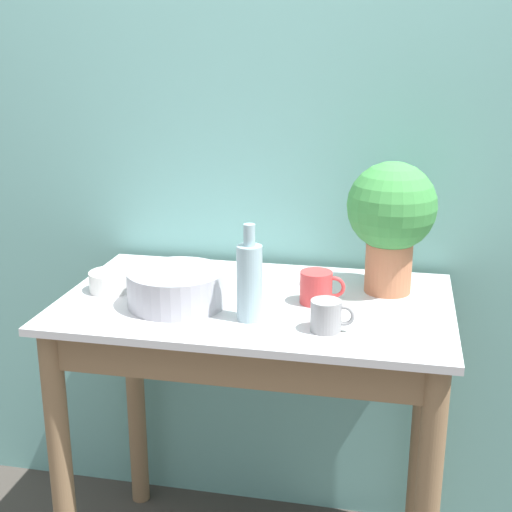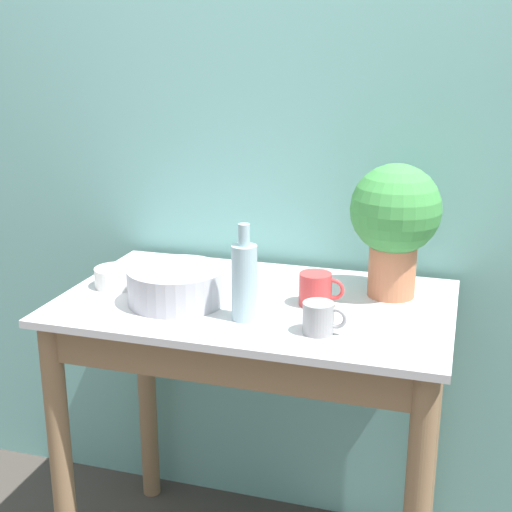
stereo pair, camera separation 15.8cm
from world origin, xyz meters
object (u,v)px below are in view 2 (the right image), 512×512
object	(u,v)px
mug_red	(316,289)
mug_grey	(319,318)
potted_plant	(395,218)
bottle_tall	(244,280)
bowl_small_enamel_white	(116,277)
bowl_wash_large	(176,285)

from	to	relation	value
mug_red	mug_grey	xyz separation A→B (m)	(0.05, -0.18, -0.01)
potted_plant	mug_grey	size ratio (longest dim) A/B	3.40
bottle_tall	mug_red	xyz separation A→B (m)	(0.15, 0.15, -0.06)
potted_plant	bowl_small_enamel_white	world-z (taller)	potted_plant
mug_red	bottle_tall	bearing A→B (deg)	-135.24
bowl_wash_large	bowl_small_enamel_white	size ratio (longest dim) A/B	2.16
potted_plant	mug_red	xyz separation A→B (m)	(-0.18, -0.13, -0.17)
bowl_wash_large	bowl_small_enamel_white	distance (m)	0.22
bowl_small_enamel_white	potted_plant	bearing A→B (deg)	11.32
bowl_wash_large	mug_red	xyz separation A→B (m)	(0.35, 0.09, -0.00)
mug_red	mug_grey	world-z (taller)	mug_red
mug_grey	bowl_small_enamel_white	world-z (taller)	mug_grey
mug_red	mug_grey	size ratio (longest dim) A/B	1.12
bottle_tall	mug_red	size ratio (longest dim) A/B	2.05
bowl_wash_large	bottle_tall	xyz separation A→B (m)	(0.21, -0.06, 0.05)
bottle_tall	bowl_small_enamel_white	size ratio (longest dim) A/B	2.06
bowl_wash_large	mug_grey	bearing A→B (deg)	-12.99
potted_plant	bowl_wash_large	xyz separation A→B (m)	(-0.53, -0.21, -0.17)
potted_plant	bottle_tall	xyz separation A→B (m)	(-0.33, -0.27, -0.11)
bowl_small_enamel_white	bowl_wash_large	bearing A→B (deg)	-17.37
bottle_tall	bowl_small_enamel_white	xyz separation A→B (m)	(-0.42, 0.13, -0.07)
potted_plant	bowl_wash_large	size ratio (longest dim) A/B	1.41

